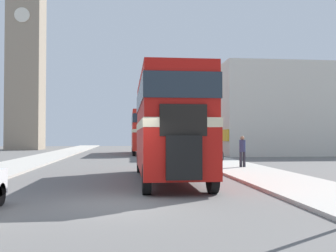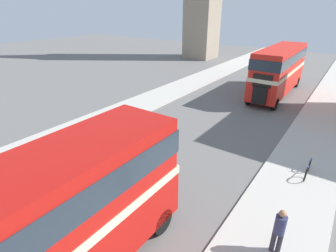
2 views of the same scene
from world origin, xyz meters
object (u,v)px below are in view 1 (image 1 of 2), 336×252
Objects in this scene: double_decker_bus at (168,120)px; bicycle_on_pavement at (220,156)px; church_tower at (27,21)px; bus_distant at (144,129)px; pedestrian_walking at (242,149)px.

double_decker_bus is 5.32× the size of bicycle_on_pavement.
double_decker_bus is 0.27× the size of church_tower.
church_tower is at bearing 113.02° from double_decker_bus.
bus_distant is 19.30m from pedestrian_walking.
double_decker_bus reaches higher than pedestrian_walking.
double_decker_bus is at bearing -89.85° from bus_distant.
double_decker_bus is 5.18× the size of pedestrian_walking.
pedestrian_walking is 5.59m from bicycle_on_pavement.
bus_distant is at bearing 90.15° from double_decker_bus.
church_tower is (-15.85, 37.29, 15.35)m from double_decker_bus.
church_tower is (-20.76, 32.18, 16.81)m from pedestrian_walking.
pedestrian_walking is (4.91, 5.11, -1.47)m from double_decker_bus.
bicycle_on_pavement is at bearing 89.25° from pedestrian_walking.
bicycle_on_pavement is (4.98, 10.66, -2.13)m from double_decker_bus.
double_decker_bus is 0.90× the size of bus_distant.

